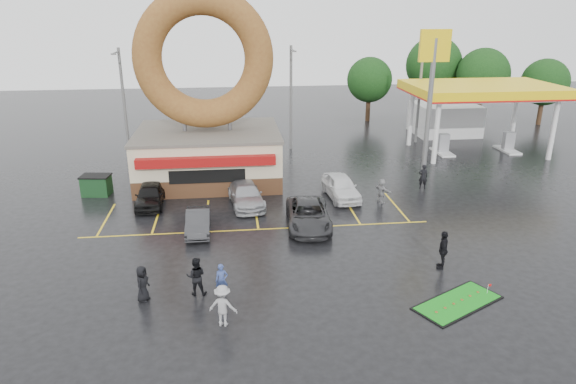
{
  "coord_description": "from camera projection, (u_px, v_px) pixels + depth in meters",
  "views": [
    {
      "loc": [
        -1.4,
        -23.56,
        11.98
      ],
      "look_at": [
        1.72,
        3.44,
        2.2
      ],
      "focal_mm": 32.0,
      "sensor_mm": 36.0,
      "label": 1
    }
  ],
  "objects": [
    {
      "name": "tree_far_a",
      "position": [
        483.0,
        75.0,
        55.31
      ],
      "size": [
        5.6,
        5.6,
        8.0
      ],
      "color": "#332114",
      "rests_on": "ground"
    },
    {
      "name": "streetlight_right",
      "position": [
        420.0,
        91.0,
        46.82
      ],
      "size": [
        0.4,
        2.21,
        9.0
      ],
      "color": "slate",
      "rests_on": "ground"
    },
    {
      "name": "donut_shop",
      "position": [
        207.0,
        120.0,
        36.52
      ],
      "size": [
        10.2,
        8.7,
        13.5
      ],
      "color": "#472B19",
      "rests_on": "ground"
    },
    {
      "name": "car_black",
      "position": [
        150.0,
        195.0,
        32.75
      ],
      "size": [
        1.81,
        4.27,
        1.44
      ],
      "primitive_type": "imported",
      "rotation": [
        0.0,
        0.0,
        0.03
      ],
      "color": "black",
      "rests_on": "ground"
    },
    {
      "name": "putting_green",
      "position": [
        458.0,
        303.0,
        22.05
      ],
      "size": [
        4.42,
        3.48,
        0.51
      ],
      "color": "black",
      "rests_on": "ground"
    },
    {
      "name": "shell_sign",
      "position": [
        432.0,
        77.0,
        36.35
      ],
      "size": [
        2.2,
        0.36,
        10.6
      ],
      "color": "slate",
      "rests_on": "ground"
    },
    {
      "name": "person_walker_far",
      "position": [
        423.0,
        177.0,
        35.78
      ],
      "size": [
        0.7,
        0.52,
        1.75
      ],
      "primitive_type": "imported",
      "rotation": [
        0.0,
        0.0,
        2.97
      ],
      "color": "black",
      "rests_on": "ground"
    },
    {
      "name": "streetlight_mid",
      "position": [
        291.0,
        96.0,
        44.59
      ],
      "size": [
        0.4,
        2.21,
        9.0
      ],
      "color": "slate",
      "rests_on": "ground"
    },
    {
      "name": "person_walker_near",
      "position": [
        381.0,
        191.0,
        33.26
      ],
      "size": [
        1.06,
        1.54,
        1.59
      ],
      "primitive_type": "imported",
      "rotation": [
        0.0,
        0.0,
        2.02
      ],
      "color": "gray",
      "rests_on": "ground"
    },
    {
      "name": "person_blue",
      "position": [
        222.0,
        280.0,
        22.39
      ],
      "size": [
        0.58,
        0.4,
        1.52
      ],
      "primitive_type": "imported",
      "rotation": [
        0.0,
        0.0,
        0.06
      ],
      "color": "navy",
      "rests_on": "ground"
    },
    {
      "name": "gas_station",
      "position": [
        465.0,
        104.0,
        46.7
      ],
      "size": [
        12.3,
        13.65,
        5.9
      ],
      "color": "silver",
      "rests_on": "ground"
    },
    {
      "name": "car_grey",
      "position": [
        308.0,
        215.0,
        29.57
      ],
      "size": [
        2.77,
        5.38,
        1.45
      ],
      "primitive_type": "imported",
      "rotation": [
        0.0,
        0.0,
        -0.07
      ],
      "color": "#2D2D2F",
      "rests_on": "ground"
    },
    {
      "name": "tree_far_c",
      "position": [
        434.0,
        65.0,
        58.4
      ],
      "size": [
        6.3,
        6.3,
        9.0
      ],
      "color": "#332114",
      "rests_on": "ground"
    },
    {
      "name": "car_white",
      "position": [
        341.0,
        187.0,
        34.07
      ],
      "size": [
        2.18,
        4.66,
        1.54
      ],
      "primitive_type": "imported",
      "rotation": [
        0.0,
        0.0,
        0.08
      ],
      "color": "silver",
      "rests_on": "ground"
    },
    {
      "name": "car_dgrey",
      "position": [
        198.0,
        221.0,
        28.92
      ],
      "size": [
        1.37,
        3.83,
        1.26
      ],
      "primitive_type": "imported",
      "rotation": [
        0.0,
        0.0,
        0.01
      ],
      "color": "#2D2D2F",
      "rests_on": "ground"
    },
    {
      "name": "person_bystander",
      "position": [
        142.0,
        284.0,
        22.02
      ],
      "size": [
        0.73,
        0.92,
        1.63
      ],
      "primitive_type": "imported",
      "rotation": [
        0.0,
        0.0,
        1.27
      ],
      "color": "black",
      "rests_on": "ground"
    },
    {
      "name": "car_silver",
      "position": [
        246.0,
        195.0,
        32.85
      ],
      "size": [
        2.53,
        5.01,
        1.39
      ],
      "primitive_type": "imported",
      "rotation": [
        0.0,
        0.0,
        0.12
      ],
      "color": "#9E9FA3",
      "rests_on": "ground"
    },
    {
      "name": "tree_far_b",
      "position": [
        545.0,
        82.0,
        54.31
      ],
      "size": [
        4.9,
        4.9,
        7.0
      ],
      "color": "#332114",
      "rests_on": "ground"
    },
    {
      "name": "streetlight_left",
      "position": [
        124.0,
        101.0,
        42.14
      ],
      "size": [
        0.4,
        2.21,
        9.0
      ],
      "color": "slate",
      "rests_on": "ground"
    },
    {
      "name": "person_cameraman",
      "position": [
        443.0,
        250.0,
        24.77
      ],
      "size": [
        0.89,
        1.23,
        1.93
      ],
      "primitive_type": "imported",
      "rotation": [
        0.0,
        0.0,
        -1.99
      ],
      "color": "black",
      "rests_on": "ground"
    },
    {
      "name": "person_hoodie",
      "position": [
        223.0,
        306.0,
        20.27
      ],
      "size": [
        1.28,
        0.95,
        1.77
      ],
      "primitive_type": "imported",
      "rotation": [
        0.0,
        0.0,
        2.86
      ],
      "color": "gray",
      "rests_on": "ground"
    },
    {
      "name": "ground",
      "position": [
        262.0,
        256.0,
        26.23
      ],
      "size": [
        120.0,
        120.0,
        0.0
      ],
      "primitive_type": "plane",
      "color": "black",
      "rests_on": "ground"
    },
    {
      "name": "dumpster",
      "position": [
        96.0,
        186.0,
        34.64
      ],
      "size": [
        1.94,
        1.42,
        1.3
      ],
      "primitive_type": "cube",
      "rotation": [
        0.0,
        0.0,
        -0.13
      ],
      "color": "#173D1D",
      "rests_on": "ground"
    },
    {
      "name": "person_blackjkt",
      "position": [
        196.0,
        276.0,
        22.48
      ],
      "size": [
        0.9,
        0.72,
        1.77
      ],
      "primitive_type": "imported",
      "rotation": [
        0.0,
        0.0,
        3.08
      ],
      "color": "black",
      "rests_on": "ground"
    },
    {
      "name": "tree_far_d",
      "position": [
        369.0,
        80.0,
        56.11
      ],
      "size": [
        4.9,
        4.9,
        7.0
      ],
      "color": "#332114",
      "rests_on": "ground"
    }
  ]
}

